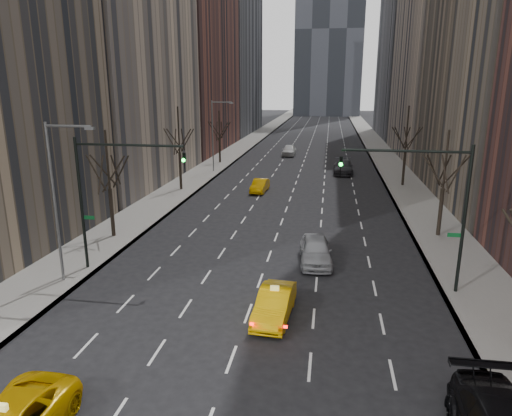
% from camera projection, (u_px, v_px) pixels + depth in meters
% --- Properties ---
extents(sidewalk_left, '(4.50, 320.00, 0.15)m').
position_uv_depth(sidewalk_left, '(242.00, 147.00, 83.73)').
color(sidewalk_left, slate).
rests_on(sidewalk_left, ground).
extents(sidewalk_right, '(4.50, 320.00, 0.15)m').
position_uv_depth(sidewalk_right, '(379.00, 150.00, 79.98)').
color(sidewalk_right, slate).
rests_on(sidewalk_right, ground).
extents(bld_left_far, '(14.00, 28.00, 44.00)m').
position_uv_depth(bld_left_far, '(181.00, 17.00, 75.62)').
color(bld_left_far, brown).
rests_on(bld_left_far, ground).
extents(tree_lw_b, '(3.36, 3.50, 7.82)m').
position_uv_depth(tree_lw_b, '(110.00, 189.00, 33.18)').
color(tree_lw_b, black).
rests_on(tree_lw_b, ground).
extents(tree_lw_c, '(3.36, 3.50, 8.74)m').
position_uv_depth(tree_lw_c, '(180.00, 153.00, 48.34)').
color(tree_lw_c, black).
rests_on(tree_lw_c, ground).
extents(tree_lw_d, '(3.36, 3.50, 7.36)m').
position_uv_depth(tree_lw_d, '(220.00, 139.00, 65.63)').
color(tree_lw_d, black).
rests_on(tree_lw_d, ground).
extents(tree_rw_b, '(3.36, 3.50, 7.82)m').
position_uv_depth(tree_rw_b, '(443.00, 188.00, 33.31)').
color(tree_rw_b, black).
rests_on(tree_rw_b, ground).
extents(tree_rw_c, '(3.36, 3.50, 8.74)m').
position_uv_depth(tree_rw_c, '(405.00, 150.00, 50.39)').
color(tree_rw_c, black).
rests_on(tree_rw_c, ground).
extents(traffic_mast_left, '(6.69, 0.39, 8.00)m').
position_uv_depth(traffic_mast_left, '(106.00, 183.00, 26.55)').
color(traffic_mast_left, black).
rests_on(traffic_mast_left, ground).
extents(traffic_mast_right, '(6.69, 0.39, 8.00)m').
position_uv_depth(traffic_mast_right, '(433.00, 195.00, 23.76)').
color(traffic_mast_right, black).
rests_on(traffic_mast_right, ground).
extents(streetlight_near, '(2.83, 0.22, 9.00)m').
position_uv_depth(streetlight_near, '(59.00, 188.00, 24.88)').
color(streetlight_near, slate).
rests_on(streetlight_near, ground).
extents(streetlight_far, '(2.83, 0.22, 9.00)m').
position_uv_depth(streetlight_far, '(215.00, 129.00, 58.24)').
color(streetlight_far, slate).
rests_on(streetlight_far, ground).
extents(taxi_sedan, '(1.86, 4.53, 1.46)m').
position_uv_depth(taxi_sedan, '(274.00, 304.00, 22.17)').
color(taxi_sedan, '#FFBD05').
rests_on(taxi_sedan, ground).
extents(silver_sedan_ahead, '(2.37, 5.04, 1.67)m').
position_uv_depth(silver_sedan_ahead, '(316.00, 250.00, 29.07)').
color(silver_sedan_ahead, '#989A9F').
rests_on(silver_sedan_ahead, ground).
extents(far_taxi, '(1.65, 4.17, 1.35)m').
position_uv_depth(far_taxi, '(260.00, 186.00, 48.52)').
color(far_taxi, '#DB9904').
rests_on(far_taxi, ground).
extents(far_suv_grey, '(2.42, 5.95, 1.72)m').
position_uv_depth(far_suv_grey, '(343.00, 167.00, 58.58)').
color(far_suv_grey, '#29292D').
rests_on(far_suv_grey, ground).
extents(far_car_white, '(2.11, 5.08, 1.72)m').
position_uv_depth(far_car_white, '(289.00, 150.00, 73.55)').
color(far_car_white, silver).
rests_on(far_car_white, ground).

